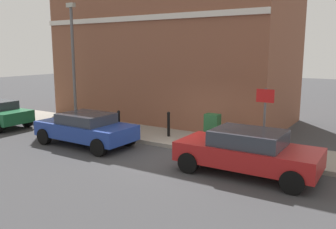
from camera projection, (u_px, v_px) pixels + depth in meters
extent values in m
plane|color=#38383A|center=(179.00, 158.00, 12.33)|extent=(80.00, 80.00, 0.00)
cube|color=gray|center=(93.00, 126.00, 17.15)|extent=(2.39, 30.00, 0.15)
cube|color=brown|center=(174.00, 41.00, 18.87)|extent=(6.01, 12.08, 8.31)
cube|color=silver|center=(139.00, 18.00, 16.17)|extent=(0.12, 12.08, 0.24)
cube|color=maroon|center=(247.00, 154.00, 10.59)|extent=(1.81, 4.17, 0.58)
cube|color=#2D333D|center=(248.00, 138.00, 10.49)|extent=(1.58, 2.06, 0.47)
cylinder|color=black|center=(188.00, 163.00, 10.74)|extent=(0.22, 0.64, 0.64)
cylinder|color=black|center=(212.00, 150.00, 12.15)|extent=(0.22, 0.64, 0.64)
cylinder|color=black|center=(292.00, 182.00, 9.15)|extent=(0.22, 0.64, 0.64)
cylinder|color=black|center=(306.00, 165.00, 10.55)|extent=(0.22, 0.64, 0.64)
cube|color=navy|center=(86.00, 130.00, 13.85)|extent=(1.77, 4.04, 0.57)
cube|color=#2D333D|center=(86.00, 118.00, 13.73)|extent=(1.54, 1.93, 0.40)
cylinder|color=black|center=(44.00, 136.00, 14.01)|extent=(0.23, 0.64, 0.64)
cylinder|color=black|center=(76.00, 129.00, 15.36)|extent=(0.23, 0.64, 0.64)
cylinder|color=black|center=(99.00, 147.00, 12.44)|extent=(0.23, 0.64, 0.64)
cylinder|color=black|center=(128.00, 138.00, 13.79)|extent=(0.23, 0.64, 0.64)
cylinder|color=black|center=(27.00, 120.00, 17.23)|extent=(0.24, 0.65, 0.64)
cube|color=#1E4C28|center=(212.00, 129.00, 13.51)|extent=(0.40, 0.55, 1.15)
cube|color=#333333|center=(212.00, 142.00, 13.61)|extent=(0.46, 0.61, 0.08)
cylinder|color=black|center=(169.00, 125.00, 14.69)|extent=(0.12, 0.12, 0.95)
sphere|color=black|center=(169.00, 113.00, 14.60)|extent=(0.14, 0.14, 0.14)
cylinder|color=black|center=(119.00, 124.00, 14.98)|extent=(0.12, 0.12, 0.95)
sphere|color=black|center=(119.00, 112.00, 14.89)|extent=(0.14, 0.14, 0.14)
cylinder|color=#59595B|center=(264.00, 123.00, 11.83)|extent=(0.08, 0.08, 2.30)
cube|color=white|center=(265.00, 96.00, 11.65)|extent=(0.03, 0.56, 0.40)
cube|color=red|center=(265.00, 96.00, 11.64)|extent=(0.01, 0.60, 0.44)
cylinder|color=#59595B|center=(74.00, 66.00, 17.20)|extent=(0.14, 0.14, 5.50)
cube|color=#A5A599|center=(71.00, 5.00, 16.69)|extent=(0.20, 0.44, 0.20)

